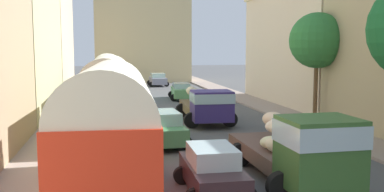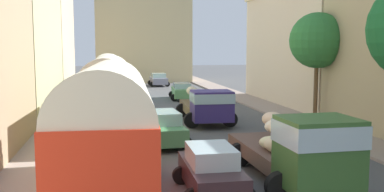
# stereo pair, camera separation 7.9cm
# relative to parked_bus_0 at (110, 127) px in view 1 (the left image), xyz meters

# --- Properties ---
(ground_plane) EXTENTS (154.00, 154.00, 0.00)m
(ground_plane) POSITION_rel_parked_bus_0_xyz_m (4.60, 20.50, -2.30)
(ground_plane) COLOR #4D4D4F
(sidewalk_left) EXTENTS (2.50, 70.00, 0.14)m
(sidewalk_left) POSITION_rel_parked_bus_0_xyz_m (-2.65, 20.50, -2.23)
(sidewalk_left) COLOR #A29187
(sidewalk_left) RESTS_ON ground
(sidewalk_right) EXTENTS (2.50, 70.00, 0.14)m
(sidewalk_right) POSITION_rel_parked_bus_0_xyz_m (11.85, 20.50, -2.23)
(sidewalk_right) COLOR gray
(sidewalk_right) RESTS_ON ground
(building_left_2) EXTENTS (5.06, 14.14, 13.88)m
(building_left_2) POSITION_rel_parked_bus_0_xyz_m (-6.20, 18.99, 4.66)
(building_left_2) COLOR #C7C08E
(building_left_2) RESTS_ON ground
(building_left_3) EXTENTS (5.50, 13.46, 11.03)m
(building_left_3) POSITION_rel_parked_bus_0_xyz_m (-6.65, 33.13, 3.21)
(building_left_3) COLOR beige
(building_left_3) RESTS_ON ground
(building_right_2) EXTENTS (5.50, 14.80, 9.70)m
(building_right_2) POSITION_rel_parked_bus_0_xyz_m (15.60, 19.88, 2.58)
(building_right_2) COLOR beige
(building_right_2) RESTS_ON ground
(distant_church) EXTENTS (12.37, 6.87, 21.35)m
(distant_church) POSITION_rel_parked_bus_0_xyz_m (4.60, 45.60, 5.00)
(distant_church) COLOR tan
(distant_church) RESTS_ON ground
(parked_bus_0) EXTENTS (3.57, 8.26, 4.17)m
(parked_bus_0) POSITION_rel_parked_bus_0_xyz_m (0.00, 0.00, 0.00)
(parked_bus_0) COLOR red
(parked_bus_0) RESTS_ON ground
(parked_bus_1) EXTENTS (3.41, 8.17, 4.18)m
(parked_bus_1) POSITION_rel_parked_bus_0_xyz_m (0.00, 9.00, 0.03)
(parked_bus_1) COLOR yellow
(parked_bus_1) RESTS_ON ground
(parked_bus_2) EXTENTS (3.35, 8.86, 4.15)m
(parked_bus_2) POSITION_rel_parked_bus_0_xyz_m (0.00, 18.00, 0.00)
(parked_bus_2) COLOR beige
(parked_bus_2) RESTS_ON ground
(parked_bus_3) EXTENTS (3.41, 9.29, 4.00)m
(parked_bus_3) POSITION_rel_parked_bus_0_xyz_m (-0.00, 27.00, -0.09)
(parked_bus_3) COLOR #2B916A
(parked_bus_3) RESTS_ON ground
(cargo_truck_0) EXTENTS (3.15, 6.67, 2.54)m
(cargo_truck_0) POSITION_rel_parked_bus_0_xyz_m (6.09, 0.34, -0.99)
(cargo_truck_0) COLOR #2E5527
(cargo_truck_0) RESTS_ON ground
(cargo_truck_1) EXTENTS (3.30, 6.85, 2.16)m
(cargo_truck_1) POSITION_rel_parked_bus_0_xyz_m (5.80, 12.57, -1.16)
(cargo_truck_1) COLOR navy
(cargo_truck_1) RESTS_ON ground
(car_0) EXTENTS (2.38, 4.32, 1.47)m
(car_0) POSITION_rel_parked_bus_0_xyz_m (6.38, 25.02, -1.55)
(car_0) COLOR #538C53
(car_0) RESTS_ON ground
(car_1) EXTENTS (2.40, 3.96, 1.52)m
(car_1) POSITION_rel_parked_bus_0_xyz_m (5.87, 38.82, -1.53)
(car_1) COLOR slate
(car_1) RESTS_ON ground
(car_2) EXTENTS (2.19, 3.70, 1.53)m
(car_2) POSITION_rel_parked_bus_0_xyz_m (3.12, 0.21, -1.54)
(car_2) COLOR #2D1E22
(car_2) RESTS_ON ground
(car_3) EXTENTS (2.30, 4.19, 1.60)m
(car_3) POSITION_rel_parked_bus_0_xyz_m (2.53, 7.47, -1.51)
(car_3) COLOR #4B9258
(car_3) RESTS_ON ground
(roadside_tree_2) EXTENTS (3.39, 3.39, 6.73)m
(roadside_tree_2) POSITION_rel_parked_bus_0_xyz_m (12.50, 11.75, 2.72)
(roadside_tree_2) COLOR brown
(roadside_tree_2) RESTS_ON ground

